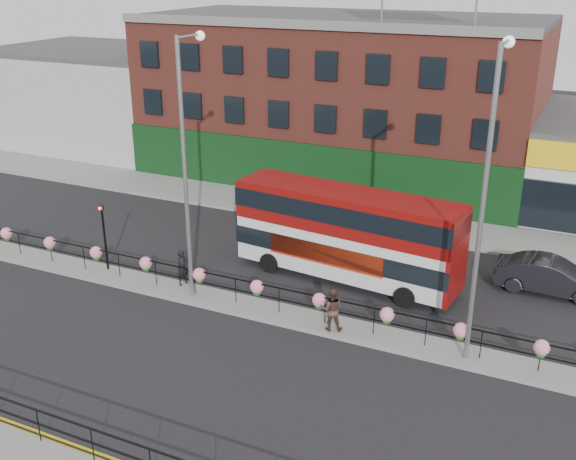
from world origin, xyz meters
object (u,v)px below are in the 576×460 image
at_px(double_decker_bus, 348,227).
at_px(pedestrian_b, 332,309).
at_px(lamp_column_west, 187,148).
at_px(car, 551,276).
at_px(pedestrian_a, 183,267).
at_px(lamp_column_east, 487,182).

bearing_deg(double_decker_bus, pedestrian_b, -76.31).
bearing_deg(lamp_column_west, car, 26.01).
relative_size(pedestrian_a, lamp_column_west, 0.15).
distance_m(car, lamp_column_east, 9.23).
bearing_deg(car, pedestrian_a, 113.17).
height_order(car, pedestrian_a, pedestrian_a).
distance_m(pedestrian_a, pedestrian_b, 7.42).
relative_size(double_decker_bus, lamp_column_west, 0.97).
xyz_separation_m(double_decker_bus, lamp_column_east, (6.27, -4.25, 4.14)).
distance_m(double_decker_bus, pedestrian_a, 7.46).
distance_m(pedestrian_b, lamp_column_west, 8.51).
xyz_separation_m(double_decker_bus, pedestrian_a, (-6.21, -3.81, -1.59)).
distance_m(car, pedestrian_b, 10.27).
xyz_separation_m(car, lamp_column_west, (-13.80, -6.73, 5.75)).
xyz_separation_m(lamp_column_west, lamp_column_east, (11.59, -0.00, 0.17)).
bearing_deg(lamp_column_east, double_decker_bus, 145.86).
xyz_separation_m(pedestrian_a, pedestrian_b, (7.36, -0.90, 0.07)).
distance_m(pedestrian_a, lamp_column_east, 13.74).
bearing_deg(double_decker_bus, lamp_column_west, -141.42).
distance_m(car, lamp_column_west, 16.39).
height_order(pedestrian_b, lamp_column_west, lamp_column_west).
relative_size(pedestrian_a, lamp_column_east, 0.15).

